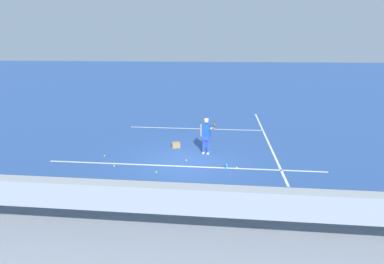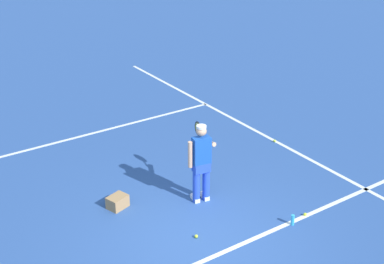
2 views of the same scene
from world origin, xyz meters
The scene contains 15 objects.
ground_plane centered at (0.00, 0.00, 0.00)m, with size 160.00×160.00×0.00m, color #2D5193.
court_baseline_white centered at (0.00, -0.50, 0.00)m, with size 12.00×0.10×0.01m, color white.
court_sideline_white centered at (4.11, 4.00, 0.00)m, with size 0.10×12.00×0.01m, color white.
court_service_line_white centered at (0.00, 5.50, 0.00)m, with size 8.22×0.10×0.01m, color white.
back_wall_sponsor_board centered at (-0.01, -4.41, 0.55)m, with size 26.39×0.25×1.10m.
bleacher_stand centered at (0.00, -6.64, 0.76)m, with size 25.07×3.20×3.40m.
tennis_player centered at (0.90, 1.18, 0.89)m, with size 0.70×0.96×1.71m.
ball_box_cardboard centered at (-0.68, 1.90, 0.13)m, with size 0.40×0.30×0.26m, color #A87F51.
tennis_ball_toward_net centered at (-1.00, -1.27, 0.03)m, with size 0.07×0.07×0.07m, color #CCE533.
tennis_ball_midcourt centered at (-2.93, -0.84, 0.03)m, with size 0.07×0.07×0.07m, color #CCE533.
tennis_ball_by_box centered at (0.06, 0.13, 0.03)m, with size 0.07×0.07×0.07m, color #CCE533.
tennis_ball_near_player centered at (4.07, 2.38, 0.03)m, with size 0.07×0.07×0.07m, color #CCE533.
tennis_ball_stray_back centered at (-3.80, 0.31, 0.03)m, with size 0.07×0.07×0.07m, color #CCE533.
tennis_ball_on_baseline centered at (2.28, -0.48, 0.03)m, with size 0.07×0.07×0.07m, color #CCE533.
water_bottle centered at (1.85, -0.57, 0.11)m, with size 0.07×0.07×0.22m, color #33B2E5.
Camera 1 is at (1.58, -12.30, 5.03)m, focal length 28.00 mm.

